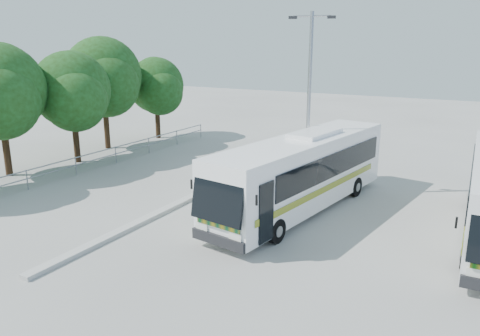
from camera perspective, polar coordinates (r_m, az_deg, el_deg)
The scene contains 8 objects.
ground at distance 18.15m, azimuth -4.93°, elevation -7.31°, with size 100.00×100.00×0.00m, color #A9A9A3.
kerb_divider at distance 20.90m, azimuth -7.10°, elevation -4.11°, with size 0.40×16.00×0.15m, color #B2B2AD.
railing at distance 27.15m, azimuth -17.86°, elevation 1.19°, with size 0.06×22.00×1.00m.
tree_far_c at distance 28.88m, azimuth -19.75°, elevation 8.93°, with size 4.97×4.69×6.49m.
tree_far_d at distance 32.22m, azimuth -16.28°, elevation 10.74°, with size 5.62×5.30×7.33m.
tree_far_e at distance 35.16m, azimuth -10.11°, elevation 9.88°, with size 4.54×4.28×5.92m.
coach_main at distance 19.66m, azimuth 7.62°, elevation -0.42°, with size 3.86×11.34×3.09m.
lamppost at distance 21.25m, azimuth 8.41°, elevation 8.48°, with size 1.97×0.74×8.19m.
Camera 1 is at (9.51, -13.85, 6.87)m, focal length 35.00 mm.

